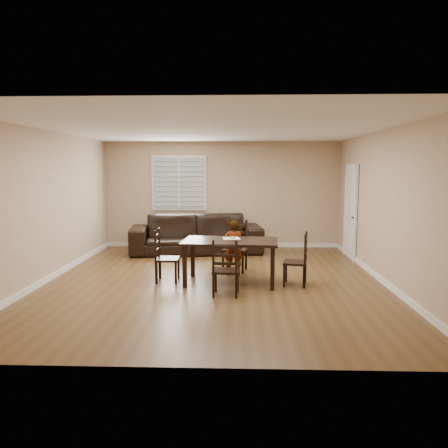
{
  "coord_description": "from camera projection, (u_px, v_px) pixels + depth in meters",
  "views": [
    {
      "loc": [
        0.45,
        -7.71,
        2.01
      ],
      "look_at": [
        0.17,
        0.29,
        1.0
      ],
      "focal_mm": 35.0,
      "sensor_mm": 36.0,
      "label": 1
    }
  ],
  "objects": [
    {
      "name": "child",
      "position": [
        233.0,
        248.0,
        8.27
      ],
      "size": [
        0.4,
        0.28,
        1.05
      ],
      "primitive_type": "imported",
      "rotation": [
        0.0,
        0.0,
        3.2
      ],
      "color": "gray",
      "rests_on": "ground"
    },
    {
      "name": "room",
      "position": [
        217.0,
        180.0,
        7.86
      ],
      "size": [
        6.04,
        7.04,
        2.72
      ],
      "color": "tan",
      "rests_on": "ground"
    },
    {
      "name": "donut",
      "position": [
        232.0,
        237.0,
        7.83
      ],
      "size": [
        0.1,
        0.1,
        0.03
      ],
      "color": "#BE7B44",
      "rests_on": "napkin"
    },
    {
      "name": "dining_table",
      "position": [
        230.0,
        245.0,
        7.66
      ],
      "size": [
        1.71,
        1.05,
        0.77
      ],
      "rotation": [
        0.0,
        0.0,
        -0.08
      ],
      "color": "black",
      "rests_on": "ground"
    },
    {
      "name": "napkin",
      "position": [
        231.0,
        238.0,
        7.84
      ],
      "size": [
        0.33,
        0.33,
        0.0
      ],
      "primitive_type": "cube",
      "rotation": [
        0.0,
        0.0,
        0.14
      ],
      "color": "beige",
      "rests_on": "dining_table"
    },
    {
      "name": "chair_left",
      "position": [
        161.0,
        258.0,
        7.82
      ],
      "size": [
        0.4,
        0.43,
        0.95
      ],
      "rotation": [
        0.0,
        0.0,
        1.58
      ],
      "color": "black",
      "rests_on": "ground"
    },
    {
      "name": "chair_near",
      "position": [
        236.0,
        247.0,
        8.72
      ],
      "size": [
        0.52,
        0.5,
        1.0
      ],
      "rotation": [
        0.0,
        0.0,
        -0.19
      ],
      "color": "black",
      "rests_on": "ground"
    },
    {
      "name": "chair_far",
      "position": [
        225.0,
        271.0,
        6.85
      ],
      "size": [
        0.43,
        0.41,
        0.92
      ],
      "rotation": [
        0.0,
        0.0,
        3.09
      ],
      "color": "black",
      "rests_on": "ground"
    },
    {
      "name": "ground",
      "position": [
        214.0,
        281.0,
        7.91
      ],
      "size": [
        7.0,
        7.0,
        0.0
      ],
      "primitive_type": "plane",
      "color": "brown",
      "rests_on": "ground"
    },
    {
      "name": "sofa",
      "position": [
        196.0,
        234.0,
        10.52
      ],
      "size": [
        3.25,
        1.62,
        0.91
      ],
      "primitive_type": "imported",
      "rotation": [
        0.0,
        0.0,
        0.13
      ],
      "color": "black",
      "rests_on": "ground"
    },
    {
      "name": "chair_right",
      "position": [
        302.0,
        262.0,
        7.55
      ],
      "size": [
        0.46,
        0.48,
        0.93
      ],
      "rotation": [
        0.0,
        0.0,
        -1.77
      ],
      "color": "black",
      "rests_on": "ground"
    }
  ]
}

